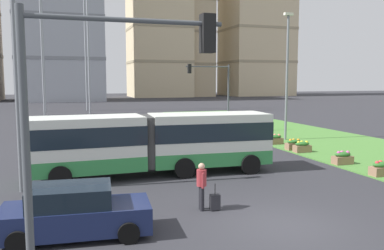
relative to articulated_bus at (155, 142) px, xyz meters
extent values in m
plane|color=#2D2D33|center=(2.41, -8.24, -1.65)|extent=(260.00, 260.00, 0.00)
cube|color=#4C8438|center=(14.75, 1.76, -1.61)|extent=(10.00, 70.00, 0.08)
cube|color=silver|center=(2.84, -0.07, 0.07)|extent=(6.15, 2.88, 2.55)
cube|color=#338C47|center=(2.84, -0.07, -0.85)|extent=(6.17, 2.90, 0.70)
cube|color=#19232D|center=(2.84, -0.07, 0.50)|extent=(6.19, 2.92, 0.90)
cube|color=silver|center=(-3.25, 0.06, 0.07)|extent=(5.25, 2.61, 2.55)
cube|color=#338C47|center=(-3.25, 0.06, -0.85)|extent=(5.27, 2.63, 0.70)
cube|color=#19232D|center=(-3.25, 0.06, 0.50)|extent=(5.29, 2.65, 0.90)
cylinder|color=#383838|center=(-0.15, 0.12, 0.07)|extent=(2.40, 2.40, 2.45)
cylinder|color=black|center=(4.72, 1.06, -1.15)|extent=(1.02, 0.34, 1.00)
cylinder|color=black|center=(4.56, -1.44, -1.15)|extent=(1.02, 0.34, 1.00)
cylinder|color=black|center=(1.32, 1.28, -1.15)|extent=(1.02, 0.34, 1.00)
cylinder|color=black|center=(1.16, -1.22, -1.15)|extent=(1.02, 0.34, 1.00)
cylinder|color=black|center=(-4.58, 1.28, -1.15)|extent=(1.01, 0.30, 1.00)
cylinder|color=black|center=(-4.53, -1.22, -1.15)|extent=(1.01, 0.30, 1.00)
sphere|color=#F9EFC6|center=(5.91, 0.63, -0.85)|extent=(0.24, 0.24, 0.24)
sphere|color=#F9EFC6|center=(5.80, -1.17, -0.85)|extent=(0.24, 0.24, 0.24)
cube|color=slate|center=(-3.59, 15.79, -1.07)|extent=(4.43, 1.88, 0.80)
cube|color=black|center=(-3.74, 15.78, -0.37)|extent=(2.41, 1.72, 0.60)
cylinder|color=black|center=(-2.10, 16.71, -1.33)|extent=(0.64, 0.23, 0.64)
cylinder|color=black|center=(-2.07, 14.91, -1.33)|extent=(0.64, 0.23, 0.64)
cylinder|color=black|center=(-5.10, 16.66, -1.33)|extent=(0.64, 0.23, 0.64)
cylinder|color=black|center=(-5.07, 14.86, -1.33)|extent=(0.64, 0.23, 0.64)
cube|color=#19234C|center=(-4.09, -7.07, -1.07)|extent=(4.56, 2.22, 0.80)
cube|color=black|center=(-4.24, -7.05, -0.37)|extent=(2.53, 1.90, 0.60)
cylinder|color=black|center=(-2.51, -6.32, -1.33)|extent=(0.66, 0.28, 0.64)
cylinder|color=black|center=(-2.68, -8.11, -1.33)|extent=(0.66, 0.28, 0.64)
cylinder|color=black|center=(-5.49, -6.02, -1.33)|extent=(0.66, 0.28, 0.64)
cylinder|color=black|center=(-5.67, -7.81, -1.33)|extent=(0.66, 0.28, 0.64)
cylinder|color=black|center=(0.35, -5.82, -1.20)|extent=(0.16, 0.16, 0.90)
cylinder|color=black|center=(0.32, -6.02, -1.20)|extent=(0.16, 0.16, 0.90)
cylinder|color=maroon|center=(0.33, -5.92, -0.45)|extent=(0.36, 0.36, 0.60)
sphere|color=tan|center=(0.33, -5.92, -0.03)|extent=(0.24, 0.24, 0.24)
cylinder|color=maroon|center=(0.36, -5.68, -0.50)|extent=(0.10, 0.10, 0.55)
cylinder|color=maroon|center=(0.30, -6.16, -0.50)|extent=(0.10, 0.10, 0.55)
cube|color=#232328|center=(0.78, -6.12, -1.34)|extent=(0.39, 0.28, 0.56)
cylinder|color=black|center=(0.78, -6.12, -0.85)|extent=(0.03, 0.03, 0.40)
cube|color=#937051|center=(10.35, -4.01, -1.35)|extent=(1.10, 0.56, 0.44)
ellipsoid|color=#2D6B28|center=(10.35, -4.01, -1.03)|extent=(0.99, 0.50, 0.28)
sphere|color=red|center=(10.07, -4.01, -0.93)|extent=(0.20, 0.20, 0.20)
sphere|color=red|center=(10.35, -3.93, -0.93)|extent=(0.20, 0.20, 0.20)
cube|color=#937051|center=(10.35, -1.18, -1.35)|extent=(1.10, 0.56, 0.44)
ellipsoid|color=#2D6B28|center=(10.35, -1.18, -1.03)|extent=(0.99, 0.50, 0.28)
sphere|color=#D14C99|center=(10.07, -1.18, -0.93)|extent=(0.20, 0.20, 0.20)
sphere|color=#D14C99|center=(10.35, -1.10, -0.93)|extent=(0.20, 0.20, 0.20)
sphere|color=#D14C99|center=(10.63, -1.24, -0.93)|extent=(0.20, 0.20, 0.20)
cube|color=#937051|center=(10.35, 2.71, -1.35)|extent=(1.10, 0.56, 0.44)
ellipsoid|color=#2D6B28|center=(10.35, 2.71, -1.03)|extent=(0.99, 0.50, 0.28)
sphere|color=yellow|center=(10.07, 2.71, -0.93)|extent=(0.20, 0.20, 0.20)
sphere|color=yellow|center=(10.35, 2.79, -0.93)|extent=(0.20, 0.20, 0.20)
sphere|color=yellow|center=(10.63, 2.65, -0.93)|extent=(0.20, 0.20, 0.20)
cube|color=#937051|center=(10.35, 3.66, -1.35)|extent=(1.10, 0.56, 0.44)
ellipsoid|color=#2D6B28|center=(10.35, 3.66, -1.03)|extent=(0.99, 0.50, 0.28)
sphere|color=orange|center=(10.07, 3.66, -0.93)|extent=(0.20, 0.20, 0.20)
sphere|color=orange|center=(10.35, 3.74, -0.93)|extent=(0.20, 0.20, 0.20)
sphere|color=orange|center=(10.63, 3.60, -0.93)|extent=(0.20, 0.20, 0.20)
cube|color=#937051|center=(10.35, 6.14, -1.35)|extent=(1.10, 0.56, 0.44)
ellipsoid|color=#2D6B28|center=(10.35, 6.14, -1.03)|extent=(0.99, 0.50, 0.28)
sphere|color=#EF7566|center=(10.07, 6.14, -0.93)|extent=(0.20, 0.20, 0.20)
sphere|color=#EF7566|center=(10.35, 6.22, -0.93)|extent=(0.20, 0.20, 0.20)
sphere|color=#EF7566|center=(10.63, 6.08, -0.93)|extent=(0.20, 0.20, 0.20)
cylinder|color=#474C51|center=(-5.09, -11.24, 1.39)|extent=(0.16, 0.16, 6.08)
cylinder|color=#474C51|center=(-3.12, -11.24, 4.23)|extent=(3.93, 0.10, 0.10)
cube|color=black|center=(-1.46, -11.24, 4.03)|extent=(0.28, 0.28, 0.80)
sphere|color=red|center=(-1.46, -11.24, 4.28)|extent=(0.16, 0.16, 0.16)
sphere|color=yellow|center=(-1.46, -11.24, 4.02)|extent=(0.16, 0.16, 0.16)
sphere|color=green|center=(-1.46, -11.24, 3.76)|extent=(0.16, 0.16, 0.16)
cylinder|color=#474C51|center=(9.95, 13.76, 1.38)|extent=(0.16, 0.16, 6.07)
cylinder|color=#474C51|center=(7.97, 13.76, 4.22)|extent=(3.96, 0.10, 0.10)
cube|color=black|center=(6.29, 13.76, 4.02)|extent=(0.28, 0.28, 0.80)
sphere|color=red|center=(6.29, 13.76, 4.27)|extent=(0.16, 0.16, 0.16)
sphere|color=yellow|center=(6.29, 13.76, 4.01)|extent=(0.16, 0.16, 0.16)
sphere|color=green|center=(6.29, 13.76, 3.75)|extent=(0.16, 0.16, 0.16)
cylinder|color=slate|center=(-6.09, -1.28, 3.21)|extent=(0.18, 0.18, 9.73)
cylinder|color=slate|center=(12.25, 7.85, 3.13)|extent=(0.18, 0.18, 9.57)
cube|color=white|center=(12.25, 7.85, 8.01)|extent=(0.70, 0.28, 0.20)
cube|color=#9EA3AD|center=(-3.77, 77.64, 20.53)|extent=(18.24, 18.27, 44.37)
cube|color=gray|center=(-3.77, 77.64, 7.57)|extent=(18.44, 18.47, 0.70)
cube|color=gray|center=(-3.77, 77.64, 16.44)|extent=(18.44, 18.47, 0.70)
cube|color=beige|center=(22.54, 91.16, 21.43)|extent=(15.94, 14.78, 46.17)
cube|color=#9C8D6E|center=(22.54, 91.16, 7.93)|extent=(16.14, 14.98, 0.70)
cube|color=#9C8D6E|center=(22.54, 91.16, 17.16)|extent=(16.14, 14.98, 0.70)
cube|color=tan|center=(29.03, 95.06, 20.30)|extent=(16.78, 19.31, 43.90)
cube|color=#85765B|center=(29.03, 95.06, 7.48)|extent=(16.98, 19.51, 0.70)
cube|color=#85765B|center=(29.03, 95.06, 16.26)|extent=(16.98, 19.51, 0.70)
cube|color=#85765B|center=(29.03, 95.06, 25.04)|extent=(16.98, 19.51, 0.70)
cube|color=beige|center=(52.97, 91.56, 22.51)|extent=(18.81, 16.09, 48.33)
cube|color=#9C8D6E|center=(52.97, 91.56, 8.36)|extent=(19.01, 16.29, 0.70)
cube|color=#9C8D6E|center=(52.97, 91.56, 18.03)|extent=(19.01, 16.29, 0.70)
cylinder|color=gray|center=(-0.35, 44.35, 13.83)|extent=(0.24, 0.24, 30.96)
cylinder|color=gray|center=(-6.35, 44.35, 13.83)|extent=(0.24, 0.24, 30.96)
cylinder|color=gray|center=(-0.35, 38.35, 13.83)|extent=(0.24, 0.24, 30.96)
camera|label=1|loc=(-4.47, -19.25, 3.07)|focal=37.50mm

